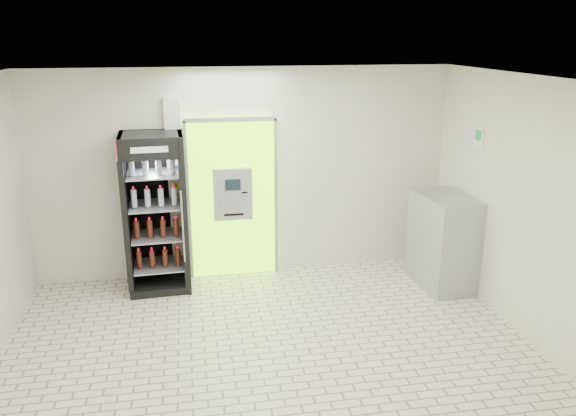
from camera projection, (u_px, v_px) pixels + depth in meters
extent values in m
plane|color=beige|center=(272.00, 358.00, 6.19)|extent=(6.00, 6.00, 0.00)
plane|color=silver|center=(245.00, 173.00, 8.09)|extent=(6.00, 0.00, 6.00)
plane|color=silver|center=(333.00, 367.00, 3.40)|extent=(6.00, 0.00, 6.00)
plane|color=silver|center=(537.00, 214.00, 6.26)|extent=(0.00, 5.00, 5.00)
plane|color=white|center=(270.00, 81.00, 5.30)|extent=(6.00, 6.00, 0.00)
cube|color=#81F207|center=(232.00, 198.00, 8.10)|extent=(1.20, 0.12, 2.30)
cube|color=gray|center=(230.00, 120.00, 7.69)|extent=(1.28, 0.04, 0.06)
cube|color=gray|center=(188.00, 202.00, 7.92)|extent=(0.04, 0.04, 2.30)
cube|color=gray|center=(276.00, 198.00, 8.14)|extent=(0.04, 0.04, 2.30)
cube|color=black|center=(241.00, 241.00, 8.26)|extent=(0.62, 0.01, 0.67)
cube|color=black|center=(206.00, 143.00, 7.74)|extent=(0.22, 0.01, 0.18)
cube|color=#9C9EA3|center=(233.00, 194.00, 7.96)|extent=(0.55, 0.12, 0.75)
cube|color=black|center=(233.00, 185.00, 7.86)|extent=(0.22, 0.01, 0.16)
cube|color=gray|center=(233.00, 204.00, 7.94)|extent=(0.16, 0.01, 0.12)
cube|color=black|center=(244.00, 193.00, 7.92)|extent=(0.09, 0.01, 0.02)
cube|color=black|center=(234.00, 215.00, 7.99)|extent=(0.28, 0.01, 0.03)
cube|color=silver|center=(177.00, 191.00, 7.94)|extent=(0.22, 0.10, 2.60)
cube|color=#193FB2|center=(175.00, 168.00, 7.78)|extent=(0.09, 0.01, 0.06)
cube|color=red|center=(176.00, 177.00, 7.82)|extent=(0.09, 0.01, 0.06)
cube|color=yellow|center=(176.00, 186.00, 7.86)|extent=(0.09, 0.01, 0.06)
cube|color=orange|center=(177.00, 194.00, 7.90)|extent=(0.09, 0.01, 0.06)
cube|color=red|center=(177.00, 203.00, 7.94)|extent=(0.09, 0.01, 0.06)
cube|color=black|center=(156.00, 213.00, 7.64)|extent=(0.85, 0.78, 2.18)
cube|color=black|center=(157.00, 206.00, 7.96)|extent=(0.82, 0.09, 2.18)
cube|color=red|center=(149.00, 150.00, 7.01)|extent=(0.80, 0.04, 0.26)
cube|color=white|center=(149.00, 150.00, 7.01)|extent=(0.46, 0.02, 0.08)
cube|color=black|center=(161.00, 282.00, 7.95)|extent=(0.85, 0.78, 0.11)
cylinder|color=gray|center=(183.00, 227.00, 7.36)|extent=(0.03, 0.03, 0.98)
cube|color=gray|center=(160.00, 265.00, 7.87)|extent=(0.72, 0.66, 0.02)
cube|color=gray|center=(158.00, 235.00, 7.74)|extent=(0.72, 0.66, 0.02)
cube|color=gray|center=(155.00, 205.00, 7.61)|extent=(0.72, 0.66, 0.02)
cube|color=gray|center=(153.00, 174.00, 7.48)|extent=(0.72, 0.66, 0.02)
cube|color=#9C9EA3|center=(444.00, 241.00, 7.84)|extent=(0.74, 1.04, 1.31)
cube|color=gray|center=(422.00, 238.00, 7.76)|extent=(0.09, 0.96, 0.01)
cube|color=white|center=(479.00, 137.00, 7.39)|extent=(0.02, 0.22, 0.26)
cube|color=#0C8437|center=(478.00, 135.00, 7.38)|extent=(0.00, 0.14, 0.14)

